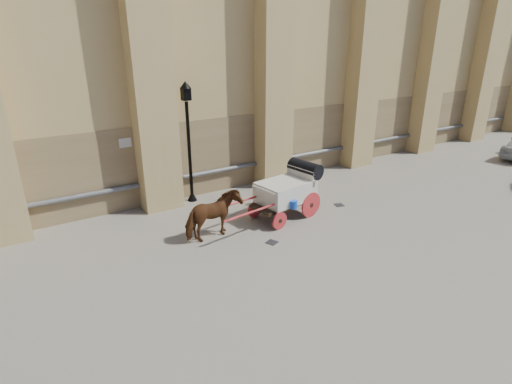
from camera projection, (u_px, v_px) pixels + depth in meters
ground at (233, 238)px, 12.56m from camera, size 90.00×90.00×0.00m
horse at (213, 216)px, 12.28m from camera, size 1.89×1.05×1.51m
carriage at (288, 189)px, 13.83m from camera, size 4.32×1.71×1.84m
street_lamp at (189, 140)px, 14.64m from camera, size 0.42×0.42×4.49m
drain_grate_near at (272, 242)px, 12.27m from camera, size 0.41×0.41×0.01m
drain_grate_far at (339, 205)px, 15.03m from camera, size 0.40×0.40×0.01m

